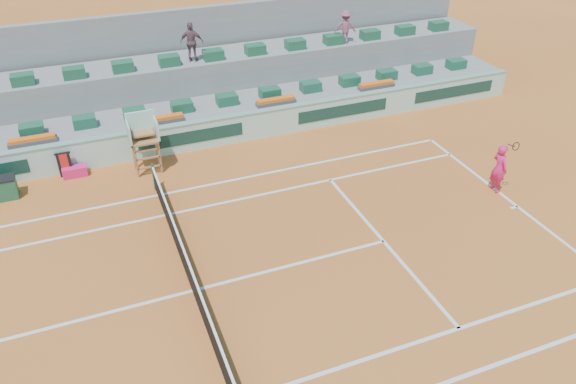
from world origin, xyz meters
name	(u,v)px	position (x,y,z in m)	size (l,w,h in m)	color
ground	(193,291)	(0.00, 0.00, 0.00)	(90.00, 90.00, 0.00)	#AD5721
seating_tier_lower	(134,123)	(0.00, 10.70, 0.60)	(36.00, 4.00, 1.20)	gray
seating_tier_upper	(126,94)	(0.00, 12.30, 1.30)	(36.00, 2.40, 2.60)	gray
stadium_back_wall	(118,63)	(0.00, 13.90, 2.20)	(36.00, 0.40, 4.40)	gray
player_bag	(75,172)	(-2.73, 8.03, 0.20)	(0.92, 0.41, 0.41)	#EF1F69
spectator_mid	(192,42)	(3.10, 11.80, 3.47)	(1.02, 0.43, 1.75)	#6E4954
spectator_right	(345,27)	(10.56, 11.60, 3.39)	(1.02, 0.59, 1.58)	#8B4554
court_lines	(193,291)	(0.00, 0.00, 0.01)	(23.89, 11.09, 0.01)	silver
tennis_net	(191,277)	(0.00, 0.00, 0.53)	(0.10, 11.97, 1.10)	black
advertising_hoarding	(143,144)	(0.02, 8.50, 0.63)	(36.00, 0.34, 1.26)	#ADDAC8
umpire_chair	(143,135)	(0.00, 7.50, 1.54)	(1.10, 0.90, 2.40)	#916037
seat_row_lower	(134,114)	(0.00, 9.80, 1.42)	(32.90, 0.60, 0.44)	#1B5337
seat_row_upper	(123,66)	(0.00, 11.70, 2.82)	(32.90, 0.60, 0.44)	#1B5337
flower_planters	(100,130)	(-1.50, 9.00, 1.33)	(26.80, 0.36, 0.28)	#494949
drink_cooler_a	(7,188)	(-5.11, 7.36, 0.42)	(0.73, 0.63, 0.84)	#1A5034
towel_rack	(64,162)	(-3.04, 8.17, 0.60)	(0.58, 0.10, 1.03)	black
tennis_player	(499,168)	(11.82, 1.21, 0.96)	(0.46, 0.91, 2.28)	#EF1F69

